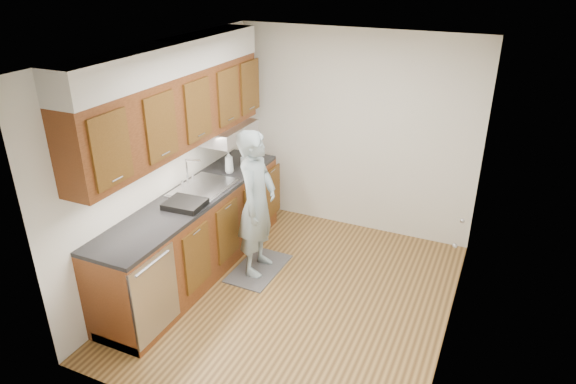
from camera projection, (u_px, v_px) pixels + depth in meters
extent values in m
plane|color=olive|center=(297.00, 297.00, 5.35)|extent=(3.50, 3.50, 0.00)
plane|color=white|center=(299.00, 52.00, 4.29)|extent=(3.50, 3.50, 0.00)
cube|color=silver|center=(167.00, 163.00, 5.38)|extent=(0.02, 3.50, 2.50)
cube|color=silver|center=(463.00, 218.00, 4.26)|extent=(0.02, 3.50, 2.50)
cube|color=silver|center=(354.00, 134.00, 6.27)|extent=(3.00, 0.02, 2.50)
cube|color=brown|center=(197.00, 235.00, 5.61)|extent=(0.60, 2.80, 0.90)
cube|color=black|center=(192.00, 196.00, 5.41)|extent=(0.63, 2.80, 0.04)
cube|color=#B2B2B7|center=(204.00, 192.00, 5.59)|extent=(0.48, 0.68, 0.14)
cube|color=#B2B2B7|center=(203.00, 188.00, 5.56)|extent=(0.52, 0.72, 0.01)
cube|color=#B2B2B7|center=(155.00, 296.00, 4.58)|extent=(0.03, 0.60, 0.80)
cube|color=brown|center=(175.00, 112.00, 5.08)|extent=(0.33, 2.80, 0.75)
cube|color=silver|center=(169.00, 58.00, 4.85)|extent=(0.35, 2.80, 0.30)
cube|color=#A5A5AA|center=(226.00, 132.00, 5.95)|extent=(0.46, 0.75, 0.16)
cube|color=white|center=(463.00, 226.00, 4.61)|extent=(0.02, 1.22, 2.05)
cube|color=slate|center=(259.00, 268.00, 5.81)|extent=(0.49, 0.82, 0.02)
imported|color=#8BA0A9|center=(257.00, 194.00, 5.42)|extent=(0.50, 0.69, 1.85)
imported|color=silver|center=(229.00, 162.00, 5.90)|extent=(0.11, 0.11, 0.27)
imported|color=silver|center=(245.00, 160.00, 6.07)|extent=(0.10, 0.10, 0.19)
imported|color=silver|center=(245.00, 159.00, 6.12)|extent=(0.17, 0.17, 0.16)
cylinder|color=#A5A5AA|center=(246.00, 168.00, 5.93)|extent=(0.07, 0.07, 0.11)
cube|color=black|center=(185.00, 204.00, 5.14)|extent=(0.40, 0.34, 0.06)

